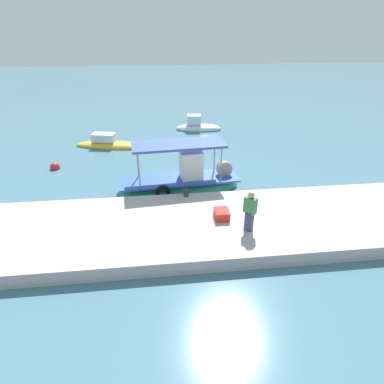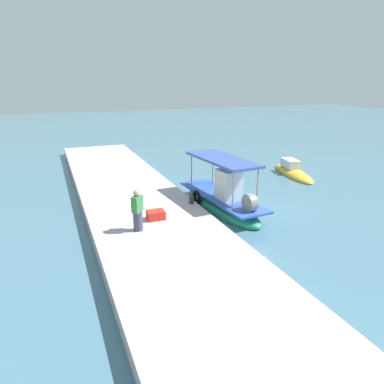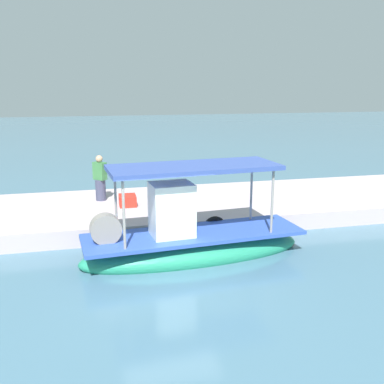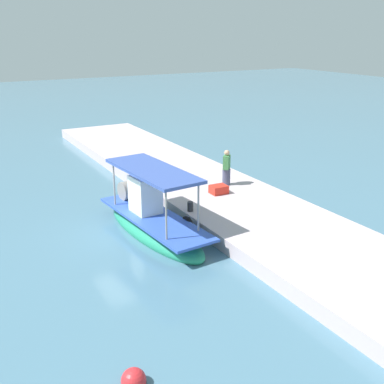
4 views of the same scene
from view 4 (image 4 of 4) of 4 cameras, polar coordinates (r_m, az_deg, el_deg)
ground_plane at (r=18.85m, az=-7.74°, el=-4.44°), size 120.00×120.00×0.00m
dock_quay at (r=20.77m, az=4.35°, el=-1.24°), size 36.00×5.13×0.56m
main_fishing_boat at (r=18.22m, az=-4.73°, el=-3.53°), size 6.44×2.23×2.95m
fisherman_near_bollard at (r=22.00m, az=4.17°, el=2.76°), size 0.52×0.52×1.66m
mooring_bollard at (r=18.90m, az=-0.20°, el=-1.75°), size 0.24×0.24×0.39m
cargo_crate at (r=20.97m, az=3.22°, el=0.32°), size 0.60×0.74×0.37m
marker_buoy at (r=11.32m, az=-7.04°, el=-21.59°), size 0.57×0.57×0.57m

